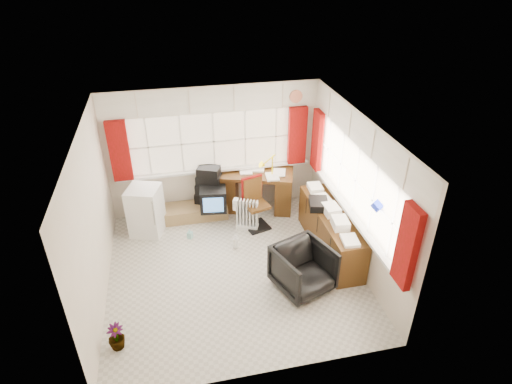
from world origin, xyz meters
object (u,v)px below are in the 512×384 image
at_px(credenza, 330,230).
at_px(tv_bench, 191,212).
at_px(desk, 257,188).
at_px(office_chair, 303,269).
at_px(radiator, 247,217).
at_px(crt_tv, 213,199).
at_px(task_chair, 254,201).
at_px(desk_lamp, 272,161).
at_px(mini_fridge, 146,211).

distance_m(credenza, tv_bench, 2.75).
bearing_deg(desk, credenza, -59.37).
distance_m(desk, office_chair, 2.43).
bearing_deg(radiator, crt_tv, 143.58).
bearing_deg(credenza, desk, 120.63).
distance_m(tv_bench, crt_tv, 0.58).
xyz_separation_m(office_chair, tv_bench, (-1.53, 2.34, -0.24)).
height_order(task_chair, radiator, task_chair).
xyz_separation_m(desk_lamp, tv_bench, (-1.59, 0.11, -1.00)).
bearing_deg(desk_lamp, mini_fridge, -175.15).
distance_m(office_chair, mini_fridge, 3.10).
height_order(desk_lamp, task_chair, desk_lamp).
distance_m(task_chair, mini_fridge, 1.98).
bearing_deg(mini_fridge, task_chair, -5.31).
bearing_deg(task_chair, crt_tv, 156.28).
xyz_separation_m(desk, radiator, (-0.33, -0.68, -0.20)).
height_order(office_chair, radiator, office_chair).
bearing_deg(credenza, task_chair, 137.61).
relative_size(task_chair, office_chair, 1.22).
relative_size(desk, tv_bench, 1.10).
height_order(task_chair, office_chair, task_chair).
bearing_deg(desk_lamp, radiator, -140.24).
relative_size(radiator, tv_bench, 0.44).
xyz_separation_m(desk_lamp, mini_fridge, (-2.41, -0.20, -0.66)).
xyz_separation_m(task_chair, office_chair, (0.37, -1.85, -0.16)).
relative_size(crt_tv, mini_fridge, 0.58).
bearing_deg(crt_tv, credenza, -36.00).
xyz_separation_m(task_chair, tv_bench, (-1.16, 0.50, -0.40)).
relative_size(tv_bench, crt_tv, 2.60).
xyz_separation_m(crt_tv, mini_fridge, (-1.25, -0.14, -0.01)).
xyz_separation_m(desk, tv_bench, (-1.33, -0.08, -0.32)).
distance_m(desk, desk_lamp, 0.75).
relative_size(desk, radiator, 2.53).
bearing_deg(mini_fridge, office_chair, -40.92).
bearing_deg(radiator, tv_bench, 149.13).
distance_m(task_chair, office_chair, 1.89).
xyz_separation_m(radiator, tv_bench, (-1.00, 0.60, -0.12)).
xyz_separation_m(task_chair, mini_fridge, (-1.97, 0.18, -0.06)).
bearing_deg(radiator, desk_lamp, 39.76).
bearing_deg(task_chair, office_chair, -78.73).
relative_size(desk_lamp, crt_tv, 0.84).
xyz_separation_m(desk, crt_tv, (-0.90, -0.26, 0.03)).
distance_m(tv_bench, mini_fridge, 0.94).
distance_m(desk, radiator, 0.78).
bearing_deg(crt_tv, tv_bench, 157.60).
height_order(office_chair, crt_tv, office_chair).
relative_size(desk, task_chair, 1.55).
height_order(task_chair, credenza, task_chair).
bearing_deg(desk, office_chair, -85.40).
bearing_deg(desk_lamp, desk, 143.93).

